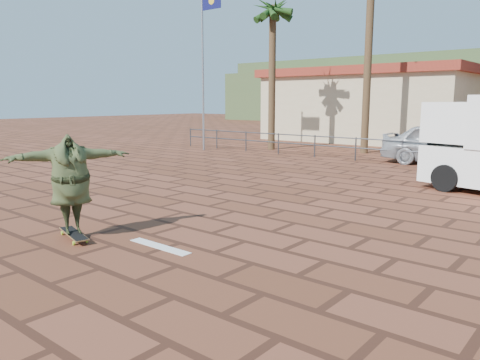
{
  "coord_description": "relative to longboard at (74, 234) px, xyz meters",
  "views": [
    {
      "loc": [
        6.85,
        -6.4,
        2.55
      ],
      "look_at": [
        0.33,
        1.47,
        0.8
      ],
      "focal_mm": 35.0,
      "sensor_mm": 36.0,
      "label": 1
    }
  ],
  "objects": [
    {
      "name": "ground",
      "position": [
        0.89,
        1.9,
        -0.09
      ],
      "size": [
        120.0,
        120.0,
        0.0
      ],
      "primitive_type": "plane",
      "color": "brown",
      "rests_on": "ground"
    },
    {
      "name": "paint_stripe",
      "position": [
        1.59,
        0.7,
        -0.09
      ],
      "size": [
        1.4,
        0.22,
        0.01
      ],
      "primitive_type": "cube",
      "color": "white",
      "rests_on": "ground"
    },
    {
      "name": "guardrail",
      "position": [
        0.89,
        13.9,
        0.59
      ],
      "size": [
        24.06,
        0.06,
        1.0
      ],
      "color": "#47494F",
      "rests_on": "ground"
    },
    {
      "name": "flagpole",
      "position": [
        -8.98,
        12.9,
        4.55
      ],
      "size": [
        1.3,
        0.1,
        8.0
      ],
      "color": "gray",
      "rests_on": "ground"
    },
    {
      "name": "palm_far_left",
      "position": [
        -6.61,
        15.4,
        6.74
      ],
      "size": [
        2.4,
        2.4,
        8.25
      ],
      "color": "brown",
      "rests_on": "ground"
    },
    {
      "name": "building_west",
      "position": [
        -5.11,
        23.9,
        2.19
      ],
      "size": [
        12.6,
        7.6,
        4.5
      ],
      "color": "beige",
      "rests_on": "ground"
    },
    {
      "name": "hill_back",
      "position": [
        -21.11,
        57.9,
        3.91
      ],
      "size": [
        35.0,
        14.0,
        8.0
      ],
      "primitive_type": "cube",
      "color": "#384C28",
      "rests_on": "ground"
    },
    {
      "name": "longboard",
      "position": [
        0.0,
        0.0,
        0.0
      ],
      "size": [
        1.16,
        0.54,
        0.11
      ],
      "rotation": [
        0.0,
        0.0,
        -0.27
      ],
      "color": "olive",
      "rests_on": "ground"
    },
    {
      "name": "skateboarder",
      "position": [
        0.0,
        0.0,
        0.94
      ],
      "size": [
        1.37,
        2.33,
        1.84
      ],
      "primitive_type": "imported",
      "rotation": [
        0.0,
        0.0,
        1.21
      ],
      "color": "#3C4726",
      "rests_on": "longboard"
    },
    {
      "name": "car_silver",
      "position": [
        2.28,
        14.9,
        0.74
      ],
      "size": [
        5.0,
        2.25,
        1.67
      ],
      "primitive_type": "imported",
      "rotation": [
        0.0,
        0.0,
        1.63
      ],
      "color": "#A7AAAE",
      "rests_on": "ground"
    }
  ]
}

